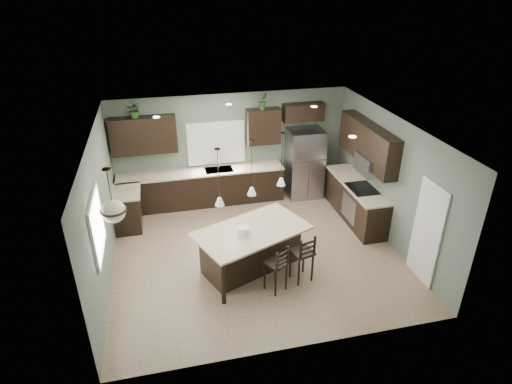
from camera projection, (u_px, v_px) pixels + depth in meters
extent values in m
plane|color=#9E8466|center=(256.00, 252.00, 9.30)|extent=(6.00, 6.00, 0.00)
cube|color=white|center=(427.00, 233.00, 8.09)|extent=(0.04, 0.82, 2.04)
cube|color=white|center=(216.00, 143.00, 10.89)|extent=(1.35, 0.02, 1.00)
cube|color=white|center=(96.00, 226.00, 7.30)|extent=(0.02, 1.10, 1.00)
cube|color=black|center=(127.00, 210.00, 10.02)|extent=(0.60, 0.90, 0.90)
cube|color=beige|center=(125.00, 192.00, 9.81)|extent=(0.66, 0.96, 0.04)
cube|color=black|center=(202.00, 188.00, 11.05)|extent=(4.20, 0.60, 0.90)
cube|color=beige|center=(201.00, 172.00, 10.82)|extent=(4.20, 0.66, 0.04)
cube|color=gray|center=(219.00, 170.00, 10.90)|extent=(0.70, 0.45, 0.01)
cylinder|color=silver|center=(219.00, 165.00, 10.81)|extent=(0.02, 0.02, 0.28)
cube|color=black|center=(144.00, 135.00, 10.22)|extent=(1.55, 0.34, 0.90)
cube|color=black|center=(263.00, 126.00, 10.81)|extent=(0.85, 0.34, 0.90)
cube|color=black|center=(303.00, 112.00, 10.89)|extent=(1.05, 0.34, 0.45)
cube|color=black|center=(355.00, 202.00, 10.40)|extent=(0.60, 2.35, 0.90)
cube|color=beige|center=(357.00, 184.00, 10.18)|extent=(0.66, 2.35, 0.04)
cube|color=black|center=(362.00, 188.00, 9.93)|extent=(0.58, 0.75, 0.02)
cube|color=gray|center=(348.00, 208.00, 10.10)|extent=(0.01, 0.72, 0.60)
cube|color=black|center=(368.00, 143.00, 9.74)|extent=(0.34, 2.35, 0.90)
cube|color=gray|center=(369.00, 164.00, 9.68)|extent=(0.40, 0.75, 0.40)
cube|color=gray|center=(305.00, 164.00, 11.29)|extent=(0.90, 0.74, 1.85)
cube|color=black|center=(252.00, 250.00, 8.57)|extent=(2.48, 1.97, 0.92)
cylinder|color=white|center=(243.00, 230.00, 8.22)|extent=(0.24, 0.24, 0.14)
cube|color=black|center=(276.00, 268.00, 7.98)|extent=(0.51, 0.51, 1.00)
cube|color=black|center=(302.00, 257.00, 8.24)|extent=(0.48, 0.48, 1.05)
imported|color=#275123|center=(135.00, 110.00, 9.87)|extent=(0.40, 0.37, 0.38)
imported|color=#2F5926|center=(263.00, 101.00, 10.48)|extent=(0.28, 0.25, 0.43)
plane|color=slate|center=(232.00, 147.00, 11.05)|extent=(6.00, 0.00, 6.00)
plane|color=slate|center=(298.00, 279.00, 6.28)|extent=(6.00, 0.00, 6.00)
plane|color=slate|center=(101.00, 211.00, 8.06)|extent=(0.00, 5.50, 5.50)
plane|color=slate|center=(390.00, 180.00, 9.27)|extent=(0.00, 5.50, 5.50)
plane|color=white|center=(256.00, 129.00, 8.03)|extent=(6.00, 6.00, 0.00)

